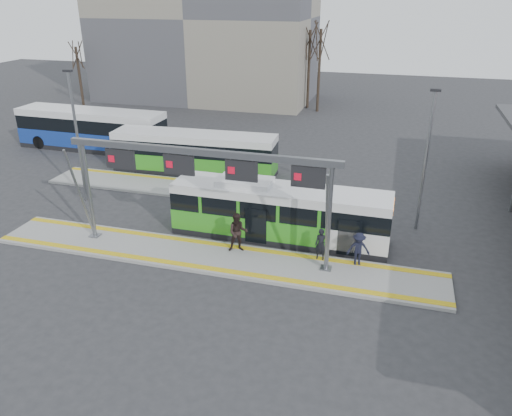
# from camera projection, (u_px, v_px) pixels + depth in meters

# --- Properties ---
(ground) EXTENTS (120.00, 120.00, 0.00)m
(ground) POSITION_uv_depth(u_px,v_px,m) (211.00, 258.00, 23.99)
(ground) COLOR #2D2D30
(ground) RESTS_ON ground
(platform_main) EXTENTS (22.00, 3.00, 0.15)m
(platform_main) POSITION_uv_depth(u_px,v_px,m) (211.00, 257.00, 23.96)
(platform_main) COLOR gray
(platform_main) RESTS_ON ground
(platform_second) EXTENTS (20.00, 3.00, 0.15)m
(platform_second) POSITION_uv_depth(u_px,v_px,m) (197.00, 189.00, 32.00)
(platform_second) COLOR gray
(platform_second) RESTS_ON ground
(tactile_main) EXTENTS (22.00, 2.65, 0.02)m
(tactile_main) POSITION_uv_depth(u_px,v_px,m) (211.00, 255.00, 23.92)
(tactile_main) COLOR yellow
(tactile_main) RESTS_ON platform_main
(tactile_second) EXTENTS (20.00, 0.35, 0.02)m
(tactile_second) POSITION_uv_depth(u_px,v_px,m) (203.00, 182.00, 32.98)
(tactile_second) COLOR yellow
(tactile_second) RESTS_ON platform_second
(gantry) EXTENTS (13.00, 1.68, 5.20)m
(gantry) POSITION_uv_depth(u_px,v_px,m) (202.00, 172.00, 22.57)
(gantry) COLOR slate
(gantry) RESTS_ON platform_main
(apartment_block) EXTENTS (24.50, 12.50, 18.40)m
(apartment_block) POSITION_uv_depth(u_px,v_px,m) (205.00, 15.00, 55.46)
(apartment_block) COLOR gray
(apartment_block) RESTS_ON ground
(hero_bus) EXTENTS (11.11, 2.45, 3.05)m
(hero_bus) POSITION_uv_depth(u_px,v_px,m) (279.00, 213.00, 25.46)
(hero_bus) COLOR black
(hero_bus) RESTS_ON ground
(bg_bus_green) EXTENTS (11.48, 2.97, 2.84)m
(bg_bus_green) POSITION_uv_depth(u_px,v_px,m) (195.00, 153.00, 34.58)
(bg_bus_green) COLOR black
(bg_bus_green) RESTS_ON ground
(bg_bus_blue) EXTENTS (12.14, 2.90, 3.15)m
(bg_bus_blue) POSITION_uv_depth(u_px,v_px,m) (92.00, 130.00, 39.76)
(bg_bus_blue) COLOR black
(bg_bus_blue) RESTS_ON ground
(passenger_a) EXTENTS (0.59, 0.41, 1.56)m
(passenger_a) POSITION_uv_depth(u_px,v_px,m) (321.00, 245.00, 23.30)
(passenger_a) COLOR black
(passenger_a) RESTS_ON platform_main
(passenger_b) EXTENTS (1.15, 1.03, 1.97)m
(passenger_b) POSITION_uv_depth(u_px,v_px,m) (238.00, 232.00, 23.99)
(passenger_b) COLOR black
(passenger_b) RESTS_ON platform_main
(passenger_c) EXTENTS (1.15, 0.81, 1.62)m
(passenger_c) POSITION_uv_depth(u_px,v_px,m) (358.00, 249.00, 22.83)
(passenger_c) COLOR black
(passenger_c) RESTS_ON platform_main
(tree_left) EXTENTS (1.40, 1.40, 9.34)m
(tree_left) POSITION_uv_depth(u_px,v_px,m) (321.00, 41.00, 49.82)
(tree_left) COLOR #382B21
(tree_left) RESTS_ON ground
(tree_mid) EXTENTS (1.40, 1.40, 9.08)m
(tree_mid) POSITION_uv_depth(u_px,v_px,m) (310.00, 41.00, 51.53)
(tree_mid) COLOR #382B21
(tree_mid) RESTS_ON ground
(tree_far) EXTENTS (1.40, 1.40, 7.05)m
(tree_far) POSITION_uv_depth(u_px,v_px,m) (77.00, 55.00, 53.33)
(tree_far) COLOR #382B21
(tree_far) RESTS_ON ground
(lamp_west) EXTENTS (0.50, 0.25, 7.81)m
(lamp_west) POSITION_uv_depth(u_px,v_px,m) (77.00, 134.00, 28.87)
(lamp_west) COLOR slate
(lamp_west) RESTS_ON ground
(lamp_east) EXTENTS (0.50, 0.25, 7.48)m
(lamp_east) POSITION_uv_depth(u_px,v_px,m) (426.00, 158.00, 25.34)
(lamp_east) COLOR slate
(lamp_east) RESTS_ON ground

